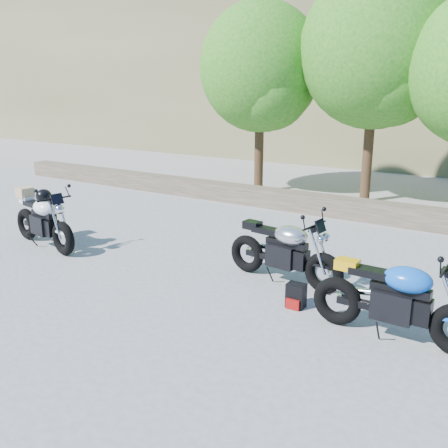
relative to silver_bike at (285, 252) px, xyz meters
The scene contains 8 objects.
ground 1.83m from the silver_bike, 155.92° to the right, with size 90.00×90.00×0.00m, color gray.
stone_wall 5.05m from the silver_bike, 108.46° to the left, with size 22.00×0.55×0.50m, color #4A3F31.
tree_decid_left 8.17m from the silver_bike, 121.86° to the left, with size 3.67×3.67×5.62m.
tree_decid_mid 7.70m from the silver_bike, 95.78° to the left, with size 4.08×4.08×6.24m.
silver_bike is the anchor object (origin of this frame).
white_bike 5.13m from the silver_bike, 169.48° to the right, with size 2.23×0.76×1.24m.
blue_bike 2.34m from the silver_bike, 25.86° to the right, with size 2.25×0.71×1.13m.
backpack 1.07m from the silver_bike, 53.60° to the right, with size 0.28×0.24×0.37m.
Camera 1 is at (5.05, -6.52, 3.22)m, focal length 40.00 mm.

